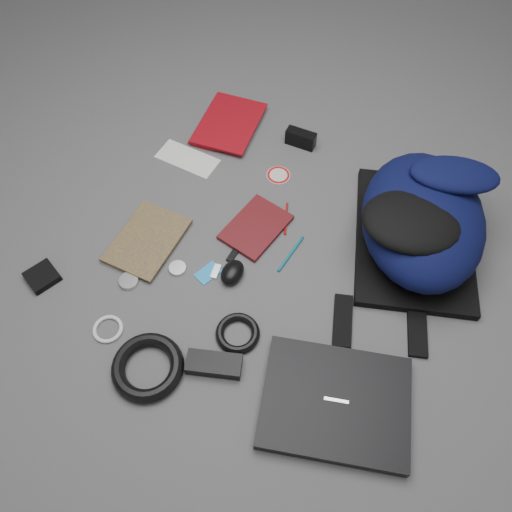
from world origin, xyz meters
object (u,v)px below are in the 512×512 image
at_px(textbook_red, 203,117).
at_px(power_brick, 214,364).
at_px(backpack, 423,219).
at_px(mouse, 232,272).
at_px(laptop, 335,402).
at_px(dvd_case, 256,227).
at_px(comic_book, 122,230).
at_px(compact_camera, 301,138).
at_px(pouch, 42,277).

xyz_separation_m(textbook_red, power_brick, (0.49, -0.81, 0.00)).
distance_m(backpack, mouse, 0.58).
bearing_deg(textbook_red, laptop, -49.69).
height_order(dvd_case, power_brick, power_brick).
distance_m(textbook_red, comic_book, 0.55).
xyz_separation_m(comic_book, compact_camera, (0.35, 0.59, 0.02)).
distance_m(compact_camera, mouse, 0.59).
xyz_separation_m(backpack, laptop, (-0.03, -0.58, -0.10)).
distance_m(backpack, dvd_case, 0.50).
bearing_deg(compact_camera, backpack, -26.72).
bearing_deg(dvd_case, mouse, -74.88).
xyz_separation_m(laptop, textbook_red, (-0.81, 0.76, -0.00)).
distance_m(backpack, compact_camera, 0.53).
height_order(backpack, laptop, backpack).
xyz_separation_m(laptop, power_brick, (-0.32, -0.05, -0.00)).
xyz_separation_m(dvd_case, pouch, (-0.49, -0.44, 0.00)).
relative_size(laptop, pouch, 4.40).
bearing_deg(comic_book, laptop, -15.42).
bearing_deg(laptop, mouse, 135.56).
bearing_deg(comic_book, textbook_red, 91.66).
xyz_separation_m(backpack, compact_camera, (-0.48, 0.23, -0.09)).
relative_size(mouse, pouch, 1.03).
bearing_deg(textbook_red, power_brick, -65.40).
bearing_deg(textbook_red, mouse, -59.78).
height_order(textbook_red, comic_book, textbook_red).
relative_size(dvd_case, compact_camera, 2.00).
distance_m(comic_book, power_brick, 0.54).
xyz_separation_m(textbook_red, dvd_case, (0.39, -0.35, -0.01)).
height_order(laptop, mouse, mouse).
relative_size(mouse, power_brick, 0.60).
xyz_separation_m(backpack, mouse, (-0.44, -0.36, -0.09)).
height_order(textbook_red, pouch, textbook_red).
distance_m(textbook_red, compact_camera, 0.37).
height_order(comic_book, dvd_case, comic_book).
bearing_deg(pouch, mouse, 26.68).
bearing_deg(laptop, pouch, 165.96).
height_order(backpack, dvd_case, backpack).
bearing_deg(power_brick, dvd_case, 83.22).
distance_m(laptop, compact_camera, 0.92).
distance_m(laptop, comic_book, 0.82).
bearing_deg(dvd_case, comic_book, -141.70).
bearing_deg(pouch, backpack, 32.83).
bearing_deg(backpack, laptop, -111.48).
distance_m(compact_camera, pouch, 0.96).
distance_m(comic_book, dvd_case, 0.42).
bearing_deg(comic_book, compact_camera, 59.10).
bearing_deg(dvd_case, compact_camera, 103.56).
relative_size(backpack, laptop, 1.48).
relative_size(backpack, power_brick, 3.77).
relative_size(textbook_red, compact_camera, 2.62).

